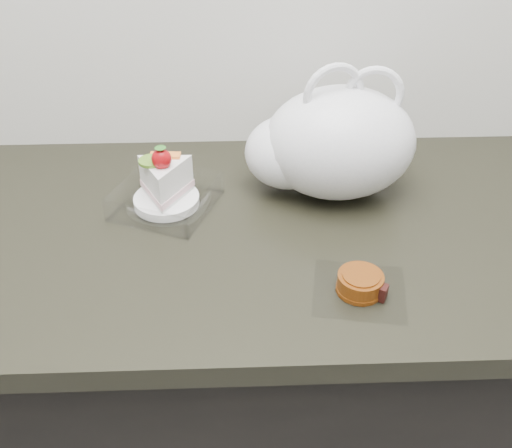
{
  "coord_description": "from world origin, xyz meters",
  "views": [
    {
      "loc": [
        -0.0,
        0.88,
        1.5
      ],
      "look_at": [
        0.03,
        1.63,
        0.94
      ],
      "focal_mm": 40.0,
      "sensor_mm": 36.0,
      "label": 1
    }
  ],
  "objects": [
    {
      "name": "counter",
      "position": [
        0.0,
        1.69,
        0.45
      ],
      "size": [
        2.04,
        0.64,
        0.9
      ],
      "color": "black",
      "rests_on": "ground"
    },
    {
      "name": "cake_tray",
      "position": [
        -0.13,
        1.75,
        0.93
      ],
      "size": [
        0.21,
        0.21,
        0.13
      ],
      "rotation": [
        0.0,
        0.0,
        -0.38
      ],
      "color": "white",
      "rests_on": "counter"
    },
    {
      "name": "plastic_bag",
      "position": [
        0.17,
        1.79,
        1.0
      ],
      "size": [
        0.33,
        0.24,
        0.25
      ],
      "rotation": [
        0.0,
        0.0,
        0.1
      ],
      "color": "white",
      "rests_on": "counter"
    },
    {
      "name": "mooncake_wrap",
      "position": [
        0.18,
        1.51,
        0.91
      ],
      "size": [
        0.16,
        0.15,
        0.03
      ],
      "rotation": [
        0.0,
        0.0,
        -0.0
      ],
      "color": "white",
      "rests_on": "counter"
    }
  ]
}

